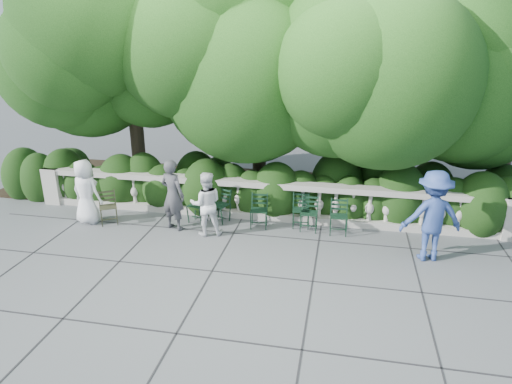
% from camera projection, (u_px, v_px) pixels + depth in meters
% --- Properties ---
extents(ground, '(90.00, 90.00, 0.00)m').
position_uv_depth(ground, '(247.00, 251.00, 9.92)').
color(ground, '#4E5156').
rests_on(ground, ground).
extents(balustrade, '(12.00, 0.44, 1.00)m').
position_uv_depth(balustrade, '(262.00, 200.00, 11.41)').
color(balustrade, '#9E998E').
rests_on(balustrade, ground).
extents(shrub_hedge, '(15.00, 2.60, 1.70)m').
position_uv_depth(shrub_hedge, '(270.00, 201.00, 12.68)').
color(shrub_hedge, black).
rests_on(shrub_hedge, ground).
extents(tree_canopy, '(15.04, 6.52, 6.78)m').
position_uv_depth(tree_canopy, '(300.00, 53.00, 11.37)').
color(tree_canopy, '#3F3023').
rests_on(tree_canopy, ground).
extents(chair_a, '(0.54, 0.57, 0.84)m').
position_uv_depth(chair_a, '(195.00, 224.00, 11.25)').
color(chair_a, black).
rests_on(chair_a, ground).
extents(chair_b, '(0.59, 0.61, 0.84)m').
position_uv_depth(chair_b, '(217.00, 223.00, 11.28)').
color(chair_b, black).
rests_on(chair_b, ground).
extents(chair_c, '(0.45, 0.48, 0.84)m').
position_uv_depth(chair_c, '(308.00, 233.00, 10.76)').
color(chair_c, black).
rests_on(chair_c, ground).
extents(chair_d, '(0.46, 0.50, 0.84)m').
position_uv_depth(chair_d, '(338.00, 236.00, 10.58)').
color(chair_d, black).
rests_on(chair_d, ground).
extents(chair_e, '(0.48, 0.52, 0.84)m').
position_uv_depth(chair_e, '(258.00, 230.00, 10.93)').
color(chair_e, black).
rests_on(chair_e, ground).
extents(chair_f, '(0.50, 0.53, 0.84)m').
position_uv_depth(chair_f, '(300.00, 229.00, 10.95)').
color(chair_f, black).
rests_on(chair_f, ground).
extents(chair_weathered, '(0.62, 0.64, 0.84)m').
position_uv_depth(chair_weathered, '(110.00, 226.00, 11.14)').
color(chair_weathered, black).
rests_on(chair_weathered, ground).
extents(person_businessman, '(0.88, 0.67, 1.61)m').
position_uv_depth(person_businessman, '(86.00, 192.00, 11.07)').
color(person_businessman, white).
rests_on(person_businessman, ground).
extents(person_woman_grey, '(0.73, 0.59, 1.72)m').
position_uv_depth(person_woman_grey, '(173.00, 195.00, 10.71)').
color(person_woman_grey, '#3D3D42').
rests_on(person_woman_grey, ground).
extents(person_casual_man, '(0.88, 0.77, 1.52)m').
position_uv_depth(person_casual_man, '(206.00, 204.00, 10.45)').
color(person_casual_man, white).
rests_on(person_casual_man, ground).
extents(person_older_blue, '(1.37, 0.96, 1.93)m').
position_uv_depth(person_older_blue, '(432.00, 216.00, 9.27)').
color(person_older_blue, '#2D4488').
rests_on(person_older_blue, ground).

